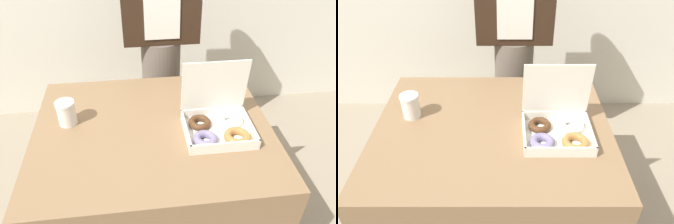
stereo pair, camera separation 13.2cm
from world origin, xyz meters
TOP-DOWN VIEW (x-y plane):
  - table at (0.00, 0.00)m, footprint 1.05×0.87m
  - donut_box at (0.28, -0.06)m, footprint 0.29×0.26m
  - coffee_cup at (-0.37, 0.08)m, footprint 0.08×0.08m
  - person_customer at (0.11, 0.69)m, footprint 0.44×0.24m

SIDE VIEW (x-z plane):
  - table at x=0.00m, z-range 0.00..0.73m
  - donut_box at x=0.28m, z-range 0.62..0.92m
  - coffee_cup at x=-0.37m, z-range 0.73..0.84m
  - person_customer at x=0.11m, z-range 0.05..1.65m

